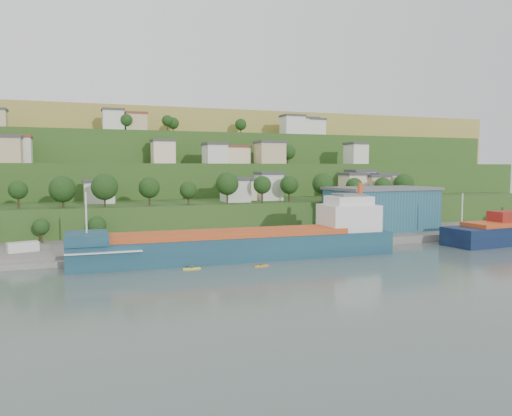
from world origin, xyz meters
name	(u,v)px	position (x,y,z in m)	size (l,w,h in m)	color
ground	(277,265)	(0.00, 0.00, 0.00)	(500.00, 500.00, 0.00)	#465552
quay	(305,242)	(20.00, 28.00, 0.00)	(220.00, 26.00, 4.00)	slate
pebble_beach	(2,264)	(-55.00, 22.00, 0.00)	(40.00, 18.00, 2.40)	slate
hillside	(154,206)	(0.03, 168.67, 0.09)	(360.00, 211.14, 96.00)	#284719
cargo_ship_near	(249,245)	(-2.83, 10.02, 3.02)	(73.98, 13.57, 18.94)	#142E4B
warehouse	(381,208)	(46.59, 30.68, 8.43)	(31.88, 20.48, 12.80)	#215163
caravan	(23,249)	(-51.07, 24.20, 2.69)	(6.39, 2.66, 2.98)	silver
dinghy	(79,253)	(-39.32, 21.28, 1.57)	(3.73, 1.40, 0.75)	silver
kayak_orange	(261,265)	(-3.68, -0.17, 0.23)	(3.16, 0.88, 0.78)	orange
kayak_yellow	(192,268)	(-18.01, 2.07, 0.26)	(3.58, 0.64, 0.89)	yellow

